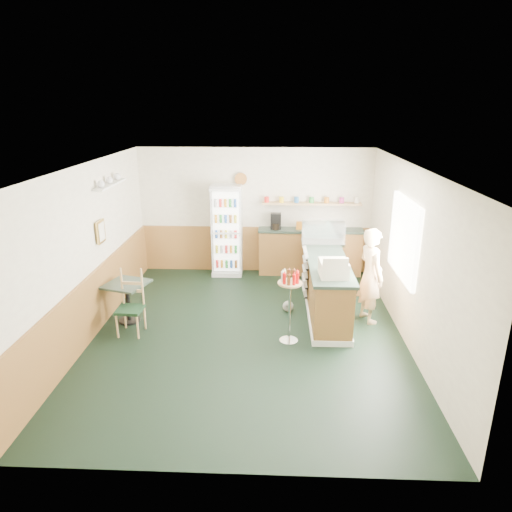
# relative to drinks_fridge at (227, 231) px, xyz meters

# --- Properties ---
(ground) EXTENTS (6.00, 6.00, 0.00)m
(ground) POSITION_rel_drinks_fridge_xyz_m (0.59, -2.74, -0.97)
(ground) COLOR black
(ground) RESTS_ON ground
(room_envelope) EXTENTS (5.04, 6.02, 2.72)m
(room_envelope) POSITION_rel_drinks_fridge_xyz_m (0.37, -2.01, 0.55)
(room_envelope) COLOR beige
(room_envelope) RESTS_ON ground
(service_counter) EXTENTS (0.68, 3.01, 1.01)m
(service_counter) POSITION_rel_drinks_fridge_xyz_m (1.94, -1.67, -0.51)
(service_counter) COLOR olive
(service_counter) RESTS_ON ground
(back_counter) EXTENTS (2.24, 0.42, 1.69)m
(back_counter) POSITION_rel_drinks_fridge_xyz_m (1.78, 0.06, -0.43)
(back_counter) COLOR olive
(back_counter) RESTS_ON ground
(drinks_fridge) EXTENTS (0.64, 0.54, 1.95)m
(drinks_fridge) POSITION_rel_drinks_fridge_xyz_m (0.00, 0.00, 0.00)
(drinks_fridge) COLOR silver
(drinks_fridge) RESTS_ON ground
(display_case) EXTENTS (0.80, 0.42, 0.46)m
(display_case) POSITION_rel_drinks_fridge_xyz_m (1.94, -1.03, 0.26)
(display_case) COLOR silver
(display_case) RESTS_ON service_counter
(cash_register) EXTENTS (0.45, 0.47, 0.25)m
(cash_register) POSITION_rel_drinks_fridge_xyz_m (1.94, -2.72, 0.16)
(cash_register) COLOR beige
(cash_register) RESTS_ON service_counter
(shopkeeper) EXTENTS (0.55, 0.65, 1.64)m
(shopkeeper) POSITION_rel_drinks_fridge_xyz_m (2.64, -2.18, -0.15)
(shopkeeper) COLOR tan
(shopkeeper) RESTS_ON ground
(condiment_stand) EXTENTS (0.37, 0.37, 1.17)m
(condiment_stand) POSITION_rel_drinks_fridge_xyz_m (1.27, -2.99, -0.18)
(condiment_stand) COLOR silver
(condiment_stand) RESTS_ON ground
(newspaper_rack) EXTENTS (0.09, 0.44, 0.88)m
(newspaper_rack) POSITION_rel_drinks_fridge_xyz_m (1.59, -1.64, -0.31)
(newspaper_rack) COLOR black
(newspaper_rack) RESTS_ON ground
(cafe_table) EXTENTS (0.80, 0.80, 0.70)m
(cafe_table) POSITION_rel_drinks_fridge_xyz_m (-1.46, -2.41, -0.48)
(cafe_table) COLOR black
(cafe_table) RESTS_ON ground
(cafe_chair) EXTENTS (0.42, 0.42, 1.06)m
(cafe_chair) POSITION_rel_drinks_fridge_xyz_m (-1.28, -2.75, -0.42)
(cafe_chair) COLOR black
(cafe_chair) RESTS_ON ground
(dog_doorstop) EXTENTS (0.19, 0.25, 0.23)m
(dog_doorstop) POSITION_rel_drinks_fridge_xyz_m (1.28, -1.91, -0.86)
(dog_doorstop) COLOR gray
(dog_doorstop) RESTS_ON ground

